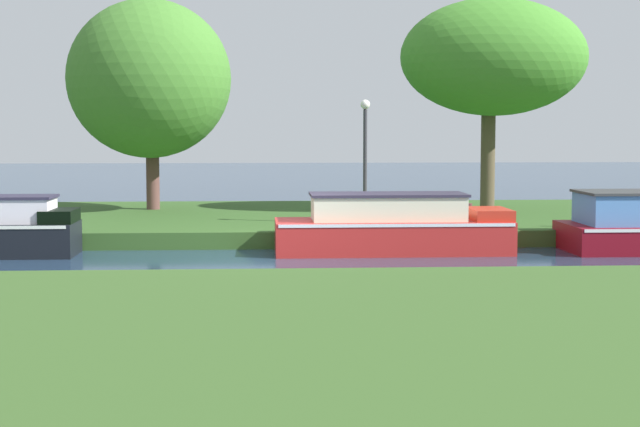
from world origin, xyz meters
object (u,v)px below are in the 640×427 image
object	(u,v)px
mooring_post_near	(582,212)
mooring_post_far	(468,216)
lamp_post	(365,147)
red_barge	(394,227)
willow_tree_left	(149,79)
willow_tree_centre	(494,58)

from	to	relation	value
mooring_post_near	mooring_post_far	bearing A→B (deg)	180.00
mooring_post_far	mooring_post_near	bearing A→B (deg)	0.00
lamp_post	red_barge	bearing A→B (deg)	-82.60
red_barge	willow_tree_left	size ratio (longest dim) A/B	0.86
willow_tree_centre	mooring_post_far	distance (m)	6.71
willow_tree_left	mooring_post_far	xyz separation A→B (m)	(8.21, -5.50, -3.53)
lamp_post	mooring_post_near	xyz separation A→B (m)	(5.18, -1.26, -1.58)
willow_tree_centre	mooring_post_far	bearing A→B (deg)	-109.44
red_barge	lamp_post	distance (m)	3.32
red_barge	mooring_post_near	size ratio (longest dim) A/B	7.20
mooring_post_near	mooring_post_far	world-z (taller)	mooring_post_near
red_barge	mooring_post_far	distance (m)	2.53
red_barge	willow_tree_left	xyz separation A→B (m)	(-6.19, 7.02, 3.64)
mooring_post_near	mooring_post_far	distance (m)	2.80
lamp_post	willow_tree_centre	bearing A→B (deg)	41.97
willow_tree_left	lamp_post	world-z (taller)	willow_tree_left
willow_tree_centre	mooring_post_near	world-z (taller)	willow_tree_centre
red_barge	mooring_post_far	world-z (taller)	red_barge
willow_tree_centre	lamp_post	world-z (taller)	willow_tree_centre
lamp_post	mooring_post_near	distance (m)	5.56
willow_tree_centre	mooring_post_far	xyz separation A→B (m)	(-1.76, -4.98, -4.14)
red_barge	lamp_post	xyz separation A→B (m)	(-0.36, 2.79, 1.76)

